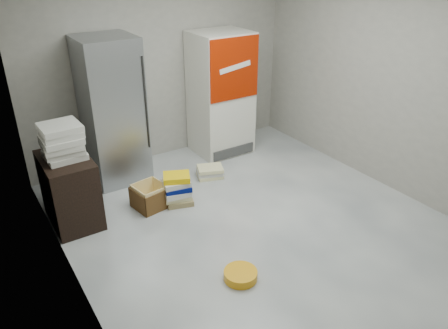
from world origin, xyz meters
TOP-DOWN VIEW (x-y plane):
  - ground at (0.00, 0.00)m, footprint 5.00×5.00m
  - room_shell at (0.00, 0.00)m, footprint 4.04×5.04m
  - steel_fridge at (-0.90, 2.13)m, footprint 0.70×0.72m
  - coke_cooler at (0.75, 2.12)m, footprint 0.80×0.73m
  - wood_shelf at (-1.73, 1.40)m, footprint 0.50×0.80m
  - supply_box_stack at (-1.72, 1.40)m, footprint 0.43×0.44m
  - phonebook_stack_main at (-0.55, 1.07)m, footprint 0.39×0.37m
  - phonebook_stack_side at (0.14, 1.45)m, footprint 0.41×0.38m
  - cardboard_box at (-0.87, 1.19)m, footprint 0.42×0.42m
  - bucket_lid at (-0.68, -0.47)m, footprint 0.42×0.42m

SIDE VIEW (x-z plane):
  - ground at x=0.00m, z-range 0.00..0.00m
  - bucket_lid at x=-0.68m, z-range 0.00..0.09m
  - phonebook_stack_side at x=0.14m, z-range 0.00..0.15m
  - cardboard_box at x=-0.87m, z-range -0.03..0.27m
  - phonebook_stack_main at x=-0.55m, z-range 0.00..0.39m
  - wood_shelf at x=-1.73m, z-range 0.00..0.80m
  - coke_cooler at x=0.75m, z-range 0.00..1.80m
  - steel_fridge at x=-0.90m, z-range 0.00..1.90m
  - supply_box_stack at x=-1.72m, z-range 0.80..1.19m
  - room_shell at x=0.00m, z-range 0.39..3.21m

